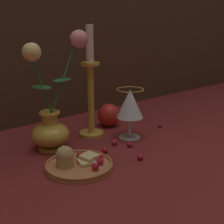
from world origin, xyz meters
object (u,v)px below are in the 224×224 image
object	(u,v)px
candlestick	(90,91)
apple_beside_vase	(109,115)
plate_with_pastries	(77,163)
wine_glass	(130,105)
vase	(52,115)

from	to	relation	value
candlestick	apple_beside_vase	bearing A→B (deg)	18.57
candlestick	apple_beside_vase	size ratio (longest dim) A/B	3.89
plate_with_pastries	apple_beside_vase	distance (m)	0.35
plate_with_pastries	wine_glass	world-z (taller)	wine_glass
wine_glass	apple_beside_vase	xyz separation A→B (m)	(0.02, 0.13, -0.07)
candlestick	apple_beside_vase	distance (m)	0.15
vase	wine_glass	world-z (taller)	vase
plate_with_pastries	apple_beside_vase	world-z (taller)	apple_beside_vase
candlestick	vase	bearing A→B (deg)	-171.62
candlestick	apple_beside_vase	xyz separation A→B (m)	(0.10, 0.04, -0.11)
apple_beside_vase	plate_with_pastries	bearing A→B (deg)	-142.77
plate_with_pastries	wine_glass	size ratio (longest dim) A/B	1.08
wine_glass	candlestick	distance (m)	0.13
vase	wine_glass	distance (m)	0.25
vase	apple_beside_vase	size ratio (longest dim) A/B	3.63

